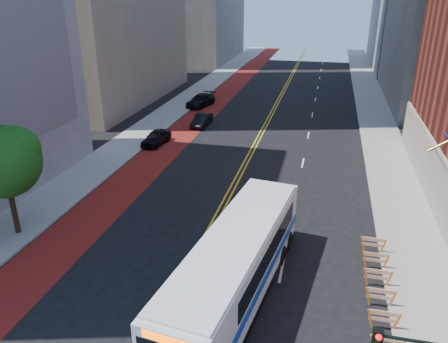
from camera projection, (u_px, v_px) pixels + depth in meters
The scene contains 13 objects.
ground at pixel (155, 335), 18.92m from camera, with size 160.00×160.00×0.00m, color black.
sidewalk_left at pixel (155, 123), 48.37m from camera, with size 4.00×140.00×0.15m, color gray.
sidewalk_right at pixel (382, 140), 43.21m from camera, with size 4.00×140.00×0.15m, color gray.
bus_lane_paint at pixel (189, 126), 47.55m from camera, with size 3.60×140.00×0.01m, color maroon.
center_line_inner at pixel (260, 132), 45.85m from camera, with size 0.14×140.00×0.01m, color gold.
center_line_outer at pixel (264, 132), 45.77m from camera, with size 0.14×140.00×0.01m, color gold.
lane_dashes at pixel (312, 115), 51.95m from camera, with size 0.14×98.20×0.01m.
construction_barriers at pixel (382, 306), 19.66m from camera, with size 1.42×10.91×1.00m.
street_tree at pixel (5, 159), 24.85m from camera, with size 4.20×4.20×6.70m.
transit_bus at pixel (237, 265), 20.52m from camera, with size 4.60×13.39×3.61m.
car_a at pixel (156, 138), 41.86m from camera, with size 1.62×4.02×1.37m, color black.
car_b at pixel (202, 120), 47.49m from camera, with size 1.38×3.96×1.31m, color black.
car_c at pixel (201, 100), 55.53m from camera, with size 2.09×5.14×1.49m, color black.
Camera 1 is at (6.34, -13.59, 13.88)m, focal length 35.00 mm.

